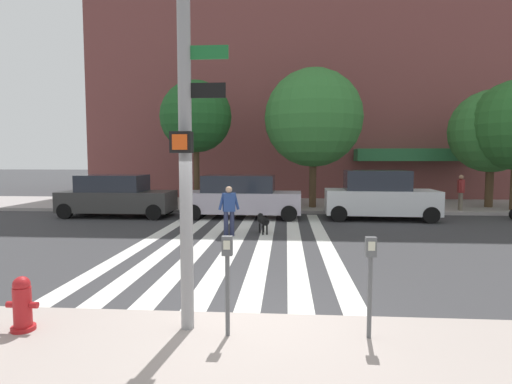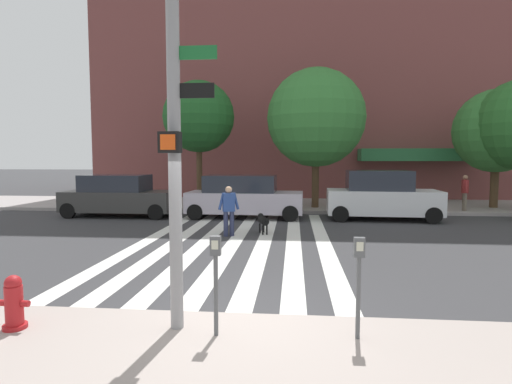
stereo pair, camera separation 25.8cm
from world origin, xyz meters
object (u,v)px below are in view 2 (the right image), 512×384
street_tree_middle (316,118)px  traffic_light_pole (173,85)px  pedestrian_bystander (465,191)px  fire_hydrant (14,303)px  parking_meter_curbside (216,271)px  parked_car_behind_first (244,197)px  street_tree_further (497,131)px  parked_car_near_curb (119,196)px  parking_meter_second_along (359,274)px  pedestrian_dog_walker (229,208)px  street_tree_nearest (199,117)px  dog_on_leash (263,220)px  parked_car_third_in_line (381,196)px

street_tree_middle → traffic_light_pole: bearing=-100.2°
pedestrian_bystander → fire_hydrant: bearing=-129.3°
parking_meter_curbside → parked_car_behind_first: size_ratio=0.27×
street_tree_further → parked_car_near_curb: bearing=-168.4°
parking_meter_second_along → pedestrian_dog_walker: (-2.97, 7.80, -0.10)m
fire_hydrant → pedestrian_bystander: (11.71, 14.28, 0.56)m
parked_car_near_curb → street_tree_further: size_ratio=0.84×
fire_hydrant → parking_meter_curbside: (2.87, 0.04, 0.51)m
parking_meter_curbside → street_tree_nearest: street_tree_nearest is taller
parking_meter_curbside → dog_on_leash: (-0.00, 8.47, -0.59)m
street_tree_nearest → parking_meter_curbside: bearing=-76.2°
traffic_light_pole → street_tree_nearest: 15.55m
dog_on_leash → pedestrian_bystander: 10.58m
traffic_light_pole → parked_car_third_in_line: 13.27m
parked_car_behind_first → street_tree_middle: (3.18, 2.92, 3.60)m
parking_meter_curbside → street_tree_middle: size_ratio=0.20×
parked_car_near_curb → pedestrian_dog_walker: 6.96m
parking_meter_curbside → street_tree_middle: 15.53m
pedestrian_dog_walker → pedestrian_bystander: bearing=32.7°
parked_car_behind_first → street_tree_further: size_ratio=0.86×
parked_car_third_in_line → street_tree_middle: size_ratio=0.68×
parking_meter_second_along → traffic_light_pole: bearing=178.1°
parked_car_behind_first → dog_on_leash: bearing=-73.1°
street_tree_further → pedestrian_dog_walker: (-11.84, -7.78, -2.93)m
pedestrian_dog_walker → parked_car_near_curb: bearing=142.9°
parked_car_third_in_line → dog_on_leash: bearing=-142.3°
traffic_light_pole → pedestrian_dog_walker: (-0.49, 7.72, -2.59)m
parked_car_behind_first → street_tree_middle: 5.62m
parking_meter_curbside → street_tree_middle: bearing=82.1°
street_tree_middle → fire_hydrant: bearing=-108.2°
parking_meter_second_along → parked_car_third_in_line: size_ratio=0.30×
dog_on_leash → pedestrian_bystander: size_ratio=0.62×
street_tree_middle → street_tree_nearest: bearing=176.6°
pedestrian_dog_walker → parking_meter_second_along: bearing=-69.2°
street_tree_nearest → street_tree_further: (14.54, 0.32, -0.78)m
parked_car_near_curb → street_tree_further: 18.01m
parked_car_behind_first → parked_car_near_curb: bearing=-180.0°
parked_car_third_in_line → street_tree_nearest: bearing=158.8°
street_tree_middle → street_tree_further: street_tree_middle is taller
traffic_light_pole → parking_meter_second_along: (2.48, -0.08, -2.49)m
parked_car_near_curb → pedestrian_dog_walker: bearing=-37.1°
parking_meter_curbside → street_tree_further: street_tree_further is taller
parked_car_behind_first → street_tree_further: bearing=16.8°
parked_car_behind_first → pedestrian_dog_walker: 4.20m
traffic_light_pole → street_tree_nearest: size_ratio=0.92×
fire_hydrant → street_tree_nearest: bearing=93.4°
parking_meter_curbside → pedestrian_dog_walker: (-1.08, 7.88, -0.10)m
traffic_light_pole → street_tree_nearest: bearing=101.8°
parking_meter_curbside → street_tree_middle: street_tree_middle is taller
parking_meter_second_along → parked_car_near_curb: parked_car_near_curb is taller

